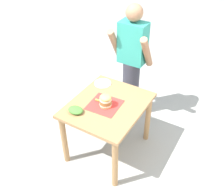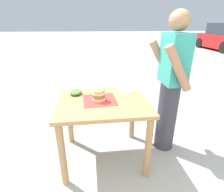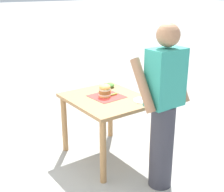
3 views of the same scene
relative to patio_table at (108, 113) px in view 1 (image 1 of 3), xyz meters
name	(u,v)px [view 1 (image 1 of 3)]	position (x,y,z in m)	size (l,w,h in m)	color
ground_plane	(108,148)	(0.00, 0.00, -0.63)	(80.00, 80.00, 0.00)	#9E9E99
patio_table	(108,113)	(0.00, 0.00, 0.00)	(0.83, 0.98, 0.77)	#9E7247
serving_paper	(105,105)	(-0.02, -0.03, 0.14)	(0.36, 0.36, 0.00)	red
sandwich	(106,100)	(0.00, -0.04, 0.22)	(0.14, 0.14, 0.19)	#E5B25B
pickle_spear	(99,101)	(-0.11, -0.02, 0.15)	(0.02, 0.02, 0.09)	#8EA83D
side_plate_with_forks	(103,83)	(-0.27, 0.32, 0.14)	(0.22, 0.22, 0.02)	white
side_salad	(76,110)	(-0.23, -0.31, 0.17)	(0.18, 0.14, 0.06)	#477F33
diner_across_table	(132,63)	(-0.11, 0.81, 0.26)	(0.55, 0.35, 1.69)	#33333D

